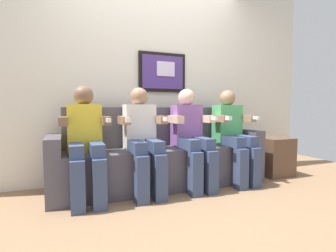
{
  "coord_description": "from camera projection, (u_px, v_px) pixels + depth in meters",
  "views": [
    {
      "loc": [
        -1.01,
        -2.35,
        0.89
      ],
      "look_at": [
        0.0,
        0.15,
        0.7
      ],
      "focal_mm": 27.01,
      "sensor_mm": 36.0,
      "label": 1
    }
  ],
  "objects": [
    {
      "name": "ground_plane",
      "position": [
        173.0,
        194.0,
        2.61
      ],
      "size": [
        6.24,
        6.24,
        0.0
      ],
      "primitive_type": "plane",
      "color": "#8C6B4C"
    },
    {
      "name": "back_wall_assembly",
      "position": [
        150.0,
        76.0,
        3.23
      ],
      "size": [
        4.8,
        0.1,
        2.6
      ],
      "color": "silver",
      "rests_on": "ground_plane"
    },
    {
      "name": "couch",
      "position": [
        162.0,
        159.0,
        2.89
      ],
      "size": [
        2.4,
        0.58,
        0.9
      ],
      "color": "#514C56",
      "rests_on": "ground_plane"
    },
    {
      "name": "person_leftmost",
      "position": [
        85.0,
        138.0,
        2.4
      ],
      "size": [
        0.46,
        0.56,
        1.11
      ],
      "color": "yellow",
      "rests_on": "ground_plane"
    },
    {
      "name": "person_left_center",
      "position": [
        142.0,
        136.0,
        2.61
      ],
      "size": [
        0.46,
        0.56,
        1.11
      ],
      "color": "white",
      "rests_on": "ground_plane"
    },
    {
      "name": "person_right_center",
      "position": [
        191.0,
        134.0,
        2.82
      ],
      "size": [
        0.46,
        0.56,
        1.11
      ],
      "color": "#8C59A5",
      "rests_on": "ground_plane"
    },
    {
      "name": "person_rightmost",
      "position": [
        233.0,
        132.0,
        3.03
      ],
      "size": [
        0.46,
        0.56,
        1.11
      ],
      "color": "#4CB266",
      "rests_on": "ground_plane"
    },
    {
      "name": "side_table_right",
      "position": [
        273.0,
        156.0,
        3.37
      ],
      "size": [
        0.4,
        0.4,
        0.5
      ],
      "color": "brown",
      "rests_on": "ground_plane"
    }
  ]
}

